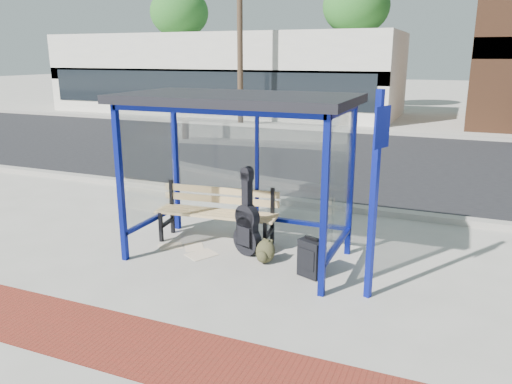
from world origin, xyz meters
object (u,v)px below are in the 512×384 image
at_px(bench, 217,210).
at_px(suitcase, 311,258).
at_px(guitar_bag, 247,225).
at_px(backpack, 265,252).

xyz_separation_m(bench, suitcase, (1.79, -0.73, -0.26)).
bearing_deg(bench, guitar_bag, -32.84).
height_order(bench, backpack, bench).
relative_size(bench, guitar_bag, 1.57).
relative_size(bench, backpack, 5.74).
relative_size(suitcase, backpack, 1.64).
relative_size(bench, suitcase, 3.50).
bearing_deg(backpack, guitar_bag, 157.76).
distance_m(guitar_bag, backpack, 0.51).
bearing_deg(guitar_bag, suitcase, 0.46).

